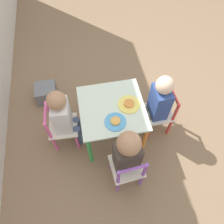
% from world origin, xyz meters
% --- Properties ---
extents(ground_plane, '(6.00, 6.00, 0.00)m').
position_xyz_m(ground_plane, '(0.00, 0.00, 0.00)').
color(ground_plane, '#7F664C').
extents(kids_table, '(0.56, 0.56, 0.49)m').
position_xyz_m(kids_table, '(0.00, 0.00, 0.41)').
color(kids_table, silver).
rests_on(kids_table, ground_plane).
extents(chair_purple, '(0.28, 0.28, 0.51)m').
position_xyz_m(chair_purple, '(-0.48, -0.04, 0.25)').
color(chair_purple, silver).
rests_on(chair_purple, ground_plane).
extents(chair_red, '(0.26, 0.26, 0.51)m').
position_xyz_m(chair_red, '(0.01, -0.48, 0.25)').
color(chair_red, silver).
rests_on(chair_red, ground_plane).
extents(chair_pink, '(0.28, 0.28, 0.51)m').
position_xyz_m(chair_pink, '(0.03, 0.48, 0.25)').
color(chair_pink, silver).
rests_on(chair_pink, ground_plane).
extents(child_left, '(0.23, 0.21, 0.76)m').
position_xyz_m(child_left, '(-0.42, -0.03, 0.46)').
color(child_left, '#38383D').
rests_on(child_left, ground_plane).
extents(child_front, '(0.20, 0.21, 0.75)m').
position_xyz_m(child_front, '(0.01, -0.42, 0.45)').
color(child_front, '#7A6B5B').
rests_on(child_front, ground_plane).
extents(child_back, '(0.21, 0.22, 0.74)m').
position_xyz_m(child_back, '(0.03, 0.42, 0.44)').
color(child_back, '#4C608E').
rests_on(child_back, ground_plane).
extents(plate_left, '(0.18, 0.18, 0.03)m').
position_xyz_m(plate_left, '(-0.15, 0.00, 0.50)').
color(plate_left, '#4C9EE0').
rests_on(plate_left, kids_table).
extents(plate_front, '(0.19, 0.19, 0.03)m').
position_xyz_m(plate_front, '(-0.00, -0.15, 0.50)').
color(plate_front, '#EADB66').
rests_on(plate_front, kids_table).
extents(storage_bin, '(0.22, 0.22, 0.19)m').
position_xyz_m(storage_bin, '(0.59, 0.63, 0.10)').
color(storage_bin, slate).
rests_on(storage_bin, ground_plane).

